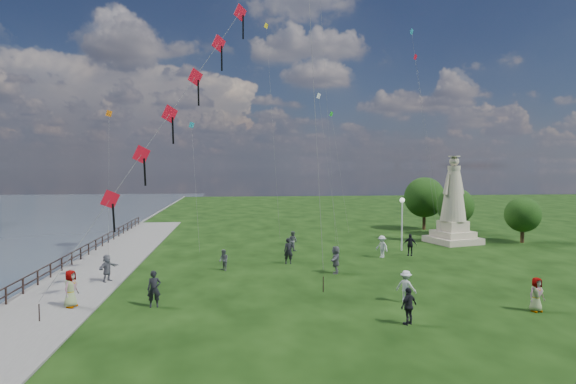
{
  "coord_description": "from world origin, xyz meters",
  "views": [
    {
      "loc": [
        -4.43,
        -23.88,
        7.25
      ],
      "look_at": [
        -1.0,
        8.0,
        5.5
      ],
      "focal_mm": 30.0,
      "sensor_mm": 36.0,
      "label": 1
    }
  ],
  "objects": [
    {
      "name": "person_2",
      "position": [
        4.5,
        0.5,
        0.85
      ],
      "size": [
        1.2,
        1.15,
        1.7
      ],
      "primitive_type": "imported",
      "rotation": [
        0.0,
        0.0,
        2.43
      ],
      "color": "silver",
      "rests_on": "ground"
    },
    {
      "name": "person_1",
      "position": [
        -5.34,
        9.29,
        0.74
      ],
      "size": [
        0.76,
        0.85,
        1.48
      ],
      "primitive_type": "imported",
      "rotation": [
        0.0,
        0.0,
        -1.02
      ],
      "color": "#595960",
      "rests_on": "ground"
    },
    {
      "name": "person_4",
      "position": [
        10.37,
        -1.79,
        0.86
      ],
      "size": [
        0.92,
        0.66,
        1.72
      ],
      "primitive_type": "imported",
      "rotation": [
        0.0,
        0.0,
        0.18
      ],
      "color": "#595960",
      "rests_on": "ground"
    },
    {
      "name": "small_kites",
      "position": [
        2.72,
        23.49,
        14.23
      ],
      "size": [
        29.96,
        17.57,
        29.03
      ],
      "color": "teal",
      "rests_on": "ground"
    },
    {
      "name": "person_0",
      "position": [
        -8.66,
        1.05,
        0.94
      ],
      "size": [
        0.74,
        0.54,
        1.88
      ],
      "primitive_type": "imported",
      "rotation": [
        0.0,
        0.0,
        0.14
      ],
      "color": "black",
      "rests_on": "ground"
    },
    {
      "name": "red_kite_train",
      "position": [
        -7.62,
        4.61,
        10.97
      ],
      "size": [
        9.84,
        9.35,
        17.69
      ],
      "color": "black",
      "rests_on": "ground"
    },
    {
      "name": "person_7",
      "position": [
        0.35,
        16.64,
        0.84
      ],
      "size": [
        0.9,
        0.95,
        1.68
      ],
      "primitive_type": "imported",
      "rotation": [
        0.0,
        0.0,
        2.23
      ],
      "color": "#595960",
      "rests_on": "ground"
    },
    {
      "name": "statue",
      "position": [
        15.77,
        19.05,
        3.09
      ],
      "size": [
        4.94,
        4.94,
        8.17
      ],
      "rotation": [
        0.0,
        0.0,
        0.27
      ],
      "color": "beige",
      "rests_on": "ground"
    },
    {
      "name": "person_5",
      "position": [
        -12.41,
        6.54,
        0.84
      ],
      "size": [
        1.36,
        1.69,
        1.69
      ],
      "primitive_type": "imported",
      "rotation": [
        0.0,
        0.0,
        1.06
      ],
      "color": "#595960",
      "rests_on": "ground"
    },
    {
      "name": "tree_row",
      "position": [
        18.27,
        25.14,
        3.3
      ],
      "size": [
        9.51,
        13.88,
        5.96
      ],
      "color": "#382314",
      "rests_on": "ground"
    },
    {
      "name": "person_10",
      "position": [
        -12.8,
        1.15,
        0.95
      ],
      "size": [
        0.82,
        1.05,
        1.9
      ],
      "primitive_type": "imported",
      "rotation": [
        0.0,
        0.0,
        1.26
      ],
      "color": "#595960",
      "rests_on": "ground"
    },
    {
      "name": "person_11",
      "position": [
        2.21,
        7.68,
        0.93
      ],
      "size": [
        1.19,
        1.86,
        1.86
      ],
      "primitive_type": "imported",
      "rotation": [
        0.0,
        0.0,
        4.43
      ],
      "color": "#595960",
      "rests_on": "ground"
    },
    {
      "name": "lamppost",
      "position": [
        9.62,
        15.67,
        3.27
      ],
      "size": [
        0.42,
        0.42,
        4.54
      ],
      "color": "silver",
      "rests_on": "ground"
    },
    {
      "name": "person_6",
      "position": [
        -0.61,
        11.18,
        0.95
      ],
      "size": [
        0.72,
        0.49,
        1.91
      ],
      "primitive_type": "imported",
      "rotation": [
        0.0,
        0.0,
        0.05
      ],
      "color": "black",
      "rests_on": "ground"
    },
    {
      "name": "person_3",
      "position": [
        3.36,
        -3.0,
        0.86
      ],
      "size": [
        1.13,
        0.96,
        1.72
      ],
      "primitive_type": "imported",
      "rotation": [
        0.0,
        0.0,
        3.69
      ],
      "color": "black",
      "rests_on": "ground"
    },
    {
      "name": "person_9",
      "position": [
        9.49,
        13.35,
        0.89
      ],
      "size": [
        1.17,
        0.95,
        1.77
      ],
      "primitive_type": "imported",
      "rotation": [
        0.0,
        0.0,
        -0.48
      ],
      "color": "black",
      "rests_on": "ground"
    },
    {
      "name": "waterfront",
      "position": [
        -15.24,
        8.99,
        -0.06
      ],
      "size": [
        200.0,
        200.0,
        1.51
      ],
      "color": "#364251",
      "rests_on": "ground"
    },
    {
      "name": "person_8",
      "position": [
        6.98,
        12.77,
        0.87
      ],
      "size": [
        1.1,
        1.26,
        1.74
      ],
      "primitive_type": "imported",
      "rotation": [
        0.0,
        0.0,
        -1.0
      ],
      "color": "silver",
      "rests_on": "ground"
    }
  ]
}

